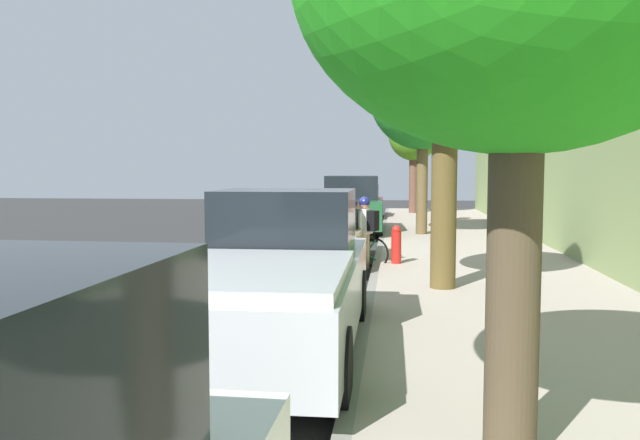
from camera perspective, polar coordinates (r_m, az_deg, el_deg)
The scene contains 17 objects.
ground at distance 15.08m, azimuth -1.25°, elevation -3.97°, with size 62.60×62.60×0.00m, color #2C2C2C.
sidewalk at distance 15.05m, azimuth 13.76°, elevation -3.84°, with size 4.41×39.13×0.14m, color #A3958B.
curb_edge at distance 14.94m, azimuth 5.00°, elevation -3.79°, with size 0.16×39.13×0.14m, color gray.
lane_stripe_centre at distance 16.24m, azimuth -12.30°, elevation -3.45°, with size 0.14×40.00×0.01m.
lane_stripe_bike_edge at distance 15.06m, azimuth -0.61°, elevation -3.96°, with size 0.12×39.13×0.01m, color white.
building_facade at distance 15.45m, azimuth 23.18°, elevation 8.84°, with size 0.50×39.13×6.97m, color #81965C.
parked_pickup_silver_second at distance 7.77m, azimuth -3.97°, elevation -5.32°, with size 2.05×5.31×1.95m.
parked_sedan_tan_mid at distance 14.83m, azimuth 0.46°, elevation -1.18°, with size 1.91×4.43×1.52m.
parked_suv_green_far at distance 21.85m, azimuth 2.75°, elevation 1.37°, with size 2.18×4.80×1.99m.
parked_sedan_red_farthest at distance 28.37m, azimuth 3.46°, elevation 1.54°, with size 1.98×4.47×1.52m.
bicycle_at_curb at distance 14.91m, azimuth 3.22°, elevation -2.66°, with size 1.49×0.93×0.74m.
cyclist_with_backpack at distance 14.38m, azimuth 4.02°, elevation -0.49°, with size 0.50×0.59×1.61m.
street_tree_mid_block at distance 11.63m, azimuth 10.92°, elevation 12.86°, with size 2.54×2.54×5.14m.
street_tree_far_end at distance 21.10m, azimuth 8.98°, elevation 10.70°, with size 3.38×3.38×6.14m.
street_tree_corner at distance 31.04m, azimuth 8.20°, elevation 7.39°, with size 2.41×2.41×5.02m.
pedestrian_on_phone at distance 26.77m, azimuth 11.33°, elevation 2.06°, with size 0.41×0.52×1.72m.
fire_hydrant at distance 14.45m, azimuth 6.67°, elevation -2.10°, with size 0.22×0.22×0.84m.
Camera 1 is at (2.04, -14.77, 2.23)m, focal length 36.68 mm.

